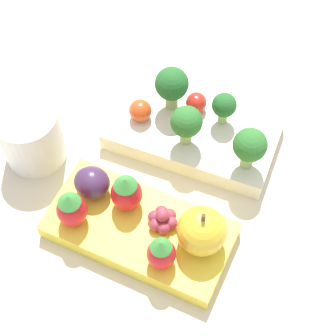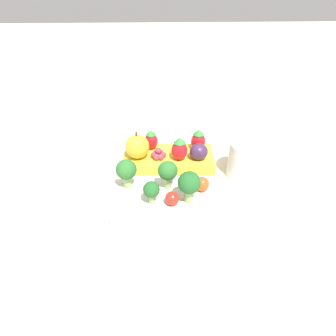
# 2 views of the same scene
# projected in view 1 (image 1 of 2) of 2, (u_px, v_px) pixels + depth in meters

# --- Properties ---
(ground_plane) EXTENTS (4.00, 4.00, 0.00)m
(ground_plane) POSITION_uv_depth(u_px,v_px,m) (164.00, 185.00, 0.64)
(ground_plane) COLOR beige
(bento_box_savoury) EXTENTS (0.20, 0.11, 0.03)m
(bento_box_savoury) POSITION_uv_depth(u_px,v_px,m) (193.00, 133.00, 0.67)
(bento_box_savoury) COLOR silver
(bento_box_savoury) RESTS_ON ground_plane
(bento_box_fruit) EXTENTS (0.20, 0.10, 0.02)m
(bento_box_fruit) POSITION_uv_depth(u_px,v_px,m) (140.00, 230.00, 0.60)
(bento_box_fruit) COLOR yellow
(bento_box_fruit) RESTS_ON ground_plane
(broccoli_floret_0) EXTENTS (0.04, 0.04, 0.06)m
(broccoli_floret_0) POSITION_uv_depth(u_px,v_px,m) (172.00, 85.00, 0.64)
(broccoli_floret_0) COLOR #93B770
(broccoli_floret_0) RESTS_ON bento_box_savoury
(broccoli_floret_1) EXTENTS (0.04, 0.04, 0.06)m
(broccoli_floret_1) POSITION_uv_depth(u_px,v_px,m) (250.00, 146.00, 0.60)
(broccoli_floret_1) COLOR #93B770
(broccoli_floret_1) RESTS_ON bento_box_savoury
(broccoli_floret_2) EXTENTS (0.03, 0.03, 0.04)m
(broccoli_floret_2) POSITION_uv_depth(u_px,v_px,m) (224.00, 106.00, 0.64)
(broccoli_floret_2) COLOR #93B770
(broccoli_floret_2) RESTS_ON bento_box_savoury
(broccoli_floret_3) EXTENTS (0.04, 0.04, 0.05)m
(broccoli_floret_3) POSITION_uv_depth(u_px,v_px,m) (186.00, 123.00, 0.61)
(broccoli_floret_3) COLOR #93B770
(broccoli_floret_3) RESTS_ON bento_box_savoury
(cherry_tomato_0) EXTENTS (0.03, 0.03, 0.03)m
(cherry_tomato_0) POSITION_uv_depth(u_px,v_px,m) (140.00, 110.00, 0.65)
(cherry_tomato_0) COLOR #DB4C1E
(cherry_tomato_0) RESTS_ON bento_box_savoury
(cherry_tomato_1) EXTENTS (0.02, 0.02, 0.02)m
(cherry_tomato_1) POSITION_uv_depth(u_px,v_px,m) (200.00, 104.00, 0.66)
(cherry_tomato_1) COLOR red
(cherry_tomato_1) RESTS_ON bento_box_savoury
(apple) EXTENTS (0.05, 0.05, 0.06)m
(apple) POSITION_uv_depth(u_px,v_px,m) (202.00, 231.00, 0.56)
(apple) COLOR gold
(apple) RESTS_ON bento_box_fruit
(strawberry_0) EXTENTS (0.03, 0.03, 0.05)m
(strawberry_0) POSITION_uv_depth(u_px,v_px,m) (161.00, 253.00, 0.55)
(strawberry_0) COLOR red
(strawberry_0) RESTS_ON bento_box_fruit
(strawberry_1) EXTENTS (0.03, 0.03, 0.05)m
(strawberry_1) POSITION_uv_depth(u_px,v_px,m) (71.00, 209.00, 0.57)
(strawberry_1) COLOR red
(strawberry_1) RESTS_ON bento_box_fruit
(strawberry_2) EXTENTS (0.03, 0.03, 0.05)m
(strawberry_2) POSITION_uv_depth(u_px,v_px,m) (126.00, 192.00, 0.58)
(strawberry_2) COLOR red
(strawberry_2) RESTS_ON bento_box_fruit
(plum) EXTENTS (0.04, 0.04, 0.04)m
(plum) POSITION_uv_depth(u_px,v_px,m) (92.00, 183.00, 0.60)
(plum) COLOR #42284C
(plum) RESTS_ON bento_box_fruit
(grape_cluster) EXTENTS (0.03, 0.03, 0.02)m
(grape_cluster) POSITION_uv_depth(u_px,v_px,m) (163.00, 219.00, 0.59)
(grape_cluster) COLOR #93384C
(grape_cluster) RESTS_ON bento_box_fruit
(drinking_cup) EXTENTS (0.07, 0.07, 0.07)m
(drinking_cup) POSITION_uv_depth(u_px,v_px,m) (31.00, 136.00, 0.63)
(drinking_cup) COLOR silver
(drinking_cup) RESTS_ON ground_plane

